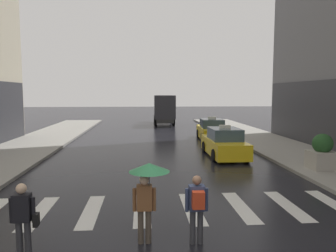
# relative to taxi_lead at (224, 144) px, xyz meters

# --- Properties ---
(crosswalk_markings) EXTENTS (11.30, 2.80, 0.01)m
(crosswalk_markings) POSITION_rel_taxi_lead_xyz_m (-3.85, -7.96, -0.72)
(crosswalk_markings) COLOR silver
(crosswalk_markings) RESTS_ON ground
(taxi_lead) EXTENTS (1.94, 4.55, 1.80)m
(taxi_lead) POSITION_rel_taxi_lead_xyz_m (0.00, 0.00, 0.00)
(taxi_lead) COLOR yellow
(taxi_lead) RESTS_ON ground
(taxi_second) EXTENTS (2.11, 4.62, 1.80)m
(taxi_second) POSITION_rel_taxi_lead_xyz_m (0.67, 6.37, 0.00)
(taxi_second) COLOR yellow
(taxi_second) RESTS_ON ground
(box_truck) EXTENTS (2.43, 7.59, 3.35)m
(box_truck) POSITION_rel_taxi_lead_xyz_m (-2.15, 18.76, 1.13)
(box_truck) COLOR #2D2D2D
(box_truck) RESTS_ON ground
(pedestrian_with_umbrella) EXTENTS (0.96, 0.96, 1.94)m
(pedestrian_with_umbrella) POSITION_rel_taxi_lead_xyz_m (-4.49, -10.18, 0.79)
(pedestrian_with_umbrella) COLOR #473D33
(pedestrian_with_umbrella) RESTS_ON ground
(pedestrian_with_backpack) EXTENTS (0.55, 0.43, 1.65)m
(pedestrian_with_backpack) POSITION_rel_taxi_lead_xyz_m (-3.34, -10.33, 0.25)
(pedestrian_with_backpack) COLOR #333338
(pedestrian_with_backpack) RESTS_ON ground
(pedestrian_with_handbag) EXTENTS (0.60, 0.24, 1.65)m
(pedestrian_with_handbag) POSITION_rel_taxi_lead_xyz_m (-7.17, -10.64, 0.21)
(pedestrian_with_handbag) COLOR #333338
(pedestrian_with_handbag) RESTS_ON ground
(planter_near_corner) EXTENTS (1.10, 1.10, 1.60)m
(planter_near_corner) POSITION_rel_taxi_lead_xyz_m (3.51, -3.86, 0.15)
(planter_near_corner) COLOR #A8A399
(planter_near_corner) RESTS_ON curb_right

